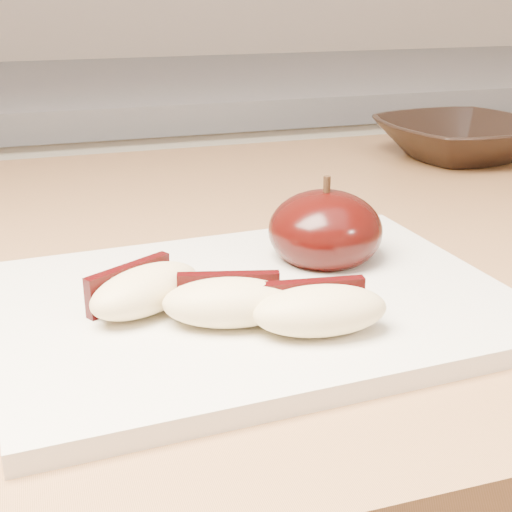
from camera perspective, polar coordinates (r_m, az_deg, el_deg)
name	(u,v)px	position (r m, az deg, el deg)	size (l,w,h in m)	color
back_cabinet	(157,327)	(1.38, -7.90, -5.68)	(2.40, 0.62, 0.94)	silver
cutting_board	(256,303)	(0.43, 0.00, -3.82)	(0.30, 0.22, 0.01)	silver
apple_half	(325,230)	(0.48, 5.55, 2.05)	(0.09, 0.09, 0.06)	black
apple_wedge_a	(144,290)	(0.41, -8.96, -2.67)	(0.08, 0.07, 0.03)	beige
apple_wedge_b	(229,301)	(0.39, -2.17, -3.64)	(0.08, 0.05, 0.03)	beige
apple_wedge_c	(319,309)	(0.38, 5.08, -4.27)	(0.08, 0.05, 0.03)	beige
bowl	(460,139)	(0.85, 16.00, 8.98)	(0.18, 0.18, 0.04)	black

